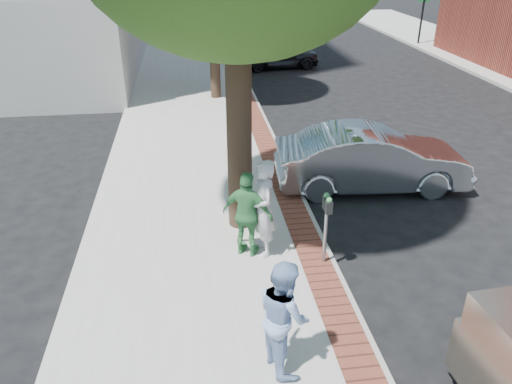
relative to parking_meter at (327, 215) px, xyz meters
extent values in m
plane|color=black|center=(-0.84, -0.17, -1.21)|extent=(120.00, 120.00, 0.00)
cube|color=#9E9991|center=(-2.34, 7.83, -1.13)|extent=(5.00, 60.00, 0.15)
cube|color=brown|center=(-0.14, 7.83, -1.05)|extent=(0.60, 60.00, 0.01)
cube|color=gray|center=(0.21, 7.83, -1.13)|extent=(0.10, 60.00, 0.15)
cylinder|color=black|center=(0.06, 21.83, 0.69)|extent=(0.12, 0.12, 3.80)
cube|color=#1E7238|center=(0.06, 21.83, 1.39)|extent=(0.70, 0.03, 0.18)
cylinder|color=black|center=(11.66, 21.83, 0.69)|extent=(0.12, 0.12, 3.80)
cube|color=#1E7238|center=(11.66, 21.83, 1.39)|extent=(0.70, 0.03, 0.18)
cylinder|color=black|center=(-1.44, 1.73, 1.14)|extent=(0.52, 0.52, 4.40)
cylinder|color=black|center=(-1.34, 11.83, 0.87)|extent=(0.40, 0.40, 3.85)
cylinder|color=gray|center=(0.00, 0.00, -0.48)|extent=(0.07, 0.07, 1.15)
cube|color=#2D3030|center=(0.00, -0.09, 0.21)|extent=(0.12, 0.14, 0.24)
cube|color=#2D3030|center=(0.00, 0.09, 0.21)|extent=(0.12, 0.14, 0.24)
sphere|color=#3F8C4C|center=(0.00, -0.09, 0.36)|extent=(0.11, 0.11, 0.11)
sphere|color=#3F8C4C|center=(0.00, 0.09, 0.36)|extent=(0.11, 0.11, 0.11)
imported|color=#BAB9BF|center=(-1.12, 0.51, -0.06)|extent=(0.57, 0.78, 1.99)
imported|color=#87A4D2|center=(-1.27, -2.45, -0.16)|extent=(0.86, 1.00, 1.80)
imported|color=#3C8549|center=(-1.43, 0.51, -0.17)|extent=(1.12, 0.89, 1.78)
imported|color=#B4B7BC|center=(2.10, 3.36, -0.40)|extent=(4.98, 2.03, 1.60)
imported|color=black|center=(2.04, 17.12, -0.49)|extent=(4.34, 2.11, 1.43)
camera|label=1|loc=(-2.41, -7.86, 4.59)|focal=35.00mm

